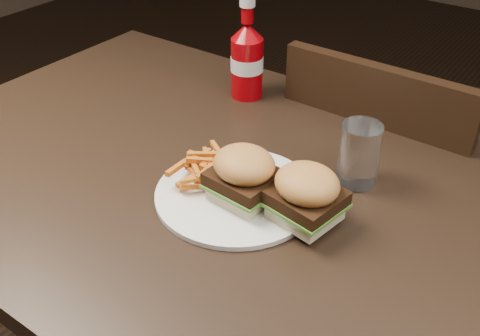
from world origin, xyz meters
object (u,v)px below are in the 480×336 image
Objects in this scene: plate at (236,194)px; dining_table at (218,182)px; chair_far at (388,204)px; tumbler at (359,154)px; ketchup_bottle at (247,69)px.

dining_table is at bearing 150.98° from plate.
chair_far is 0.54m from tumbler.
chair_far is 0.63m from plate.
plate is at bearing -57.57° from ketchup_bottle.
chair_far is (0.14, 0.50, -0.30)m from dining_table.
ketchup_bottle is 0.36m from tumbler.
tumbler is at bearing -24.85° from ketchup_bottle.
plate is 2.50× the size of tumbler.
ketchup_bottle is at bearing 155.15° from tumbler.
plate reaches higher than dining_table.
dining_table is 0.60m from chair_far.
plate is (-0.08, -0.54, 0.33)m from chair_far.
ketchup_bottle reaches higher than plate.
tumbler is (0.06, -0.39, 0.38)m from chair_far.
plate is 0.36m from ketchup_bottle.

